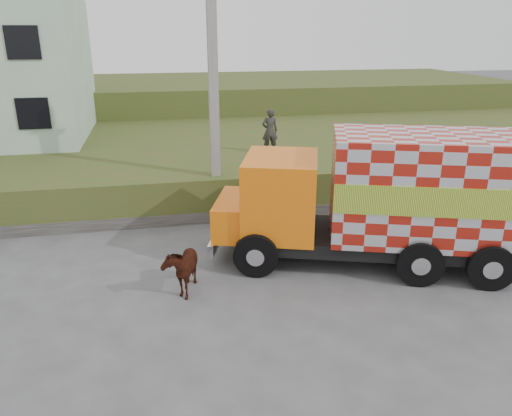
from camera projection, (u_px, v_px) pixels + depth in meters
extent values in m
plane|color=#474749|center=(275.00, 274.00, 13.36)|extent=(120.00, 120.00, 0.00)
cube|color=#34541C|center=(224.00, 157.00, 22.33)|extent=(40.00, 12.00, 1.50)
cube|color=#34541C|center=(199.00, 103.00, 33.14)|extent=(40.00, 12.00, 3.00)
cube|color=#595651|center=(189.00, 217.00, 16.80)|extent=(16.00, 0.50, 0.40)
cube|color=gray|center=(214.00, 101.00, 16.06)|extent=(0.30, 0.30, 8.00)
cube|color=black|center=(372.00, 238.00, 13.86)|extent=(7.66, 4.51, 0.37)
cube|color=orange|center=(281.00, 195.00, 13.75)|extent=(2.60, 2.94, 2.14)
cube|color=orange|center=(237.00, 214.00, 14.11)|extent=(1.72, 2.47, 0.96)
cube|color=silver|center=(426.00, 187.00, 13.19)|extent=(5.48, 3.98, 2.79)
cube|color=yellow|center=(437.00, 203.00, 11.97)|extent=(4.70, 1.58, 0.75)
cube|color=yellow|center=(417.00, 173.00, 14.41)|extent=(4.70, 1.58, 0.75)
cube|color=silver|center=(219.00, 234.00, 14.39)|extent=(0.92, 2.39, 0.32)
cylinder|color=black|center=(256.00, 255.00, 13.10)|extent=(1.24, 0.72, 1.18)
cylinder|color=black|center=(266.00, 221.00, 15.40)|extent=(1.24, 0.72, 1.18)
cylinder|color=black|center=(420.00, 263.00, 12.62)|extent=(1.24, 0.72, 1.18)
cylinder|color=black|center=(404.00, 227.00, 14.92)|extent=(1.24, 0.72, 1.18)
cylinder|color=black|center=(490.00, 267.00, 12.43)|extent=(1.24, 0.72, 1.18)
cylinder|color=black|center=(464.00, 230.00, 14.73)|extent=(1.24, 0.72, 1.18)
imported|color=black|center=(182.00, 267.00, 12.33)|extent=(1.05, 1.65, 1.29)
imported|color=#282624|center=(270.00, 131.00, 19.62)|extent=(0.64, 0.42, 1.76)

